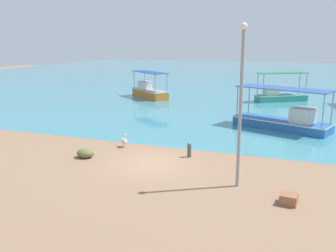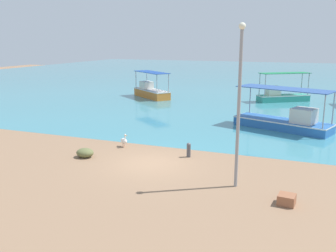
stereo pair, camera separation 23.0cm
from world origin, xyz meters
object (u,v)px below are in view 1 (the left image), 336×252
at_px(fishing_boat_far_right, 285,120).
at_px(fishing_boat_center, 149,91).
at_px(cargo_crate, 289,199).
at_px(mooring_bollard, 189,149).
at_px(net_pile, 85,153).
at_px(fishing_boat_outer, 279,95).
at_px(lamp_post, 241,99).
at_px(pelican, 124,141).

bearing_deg(fishing_boat_far_right, fishing_boat_center, 145.16).
height_order(fishing_boat_far_right, cargo_crate, fishing_boat_far_right).
distance_m(mooring_bollard, cargo_crate, 6.76).
bearing_deg(fishing_boat_center, net_pile, -75.51).
bearing_deg(mooring_bollard, fishing_boat_outer, 82.08).
distance_m(fishing_boat_outer, cargo_crate, 25.27).
xyz_separation_m(lamp_post, net_pile, (-8.19, 1.12, -3.47)).
xyz_separation_m(lamp_post, cargo_crate, (2.14, -1.10, -3.52)).
xyz_separation_m(fishing_boat_outer, fishing_boat_center, (-13.32, -2.30, 0.03)).
relative_size(lamp_post, net_pile, 7.11).
relative_size(fishing_boat_far_right, fishing_boat_center, 1.31).
bearing_deg(fishing_boat_outer, cargo_crate, -84.67).
relative_size(fishing_boat_far_right, cargo_crate, 11.09).
relative_size(fishing_boat_center, cargo_crate, 8.44).
height_order(fishing_boat_far_right, pelican, fishing_boat_far_right).
bearing_deg(net_pile, lamp_post, -7.80).
relative_size(fishing_boat_far_right, pelican, 8.63).
height_order(fishing_boat_far_right, mooring_bollard, fishing_boat_far_right).
distance_m(mooring_bollard, net_pile, 5.46).
xyz_separation_m(pelican, lamp_post, (7.20, -3.60, 3.34)).
relative_size(net_pile, cargo_crate, 1.51).
distance_m(fishing_boat_center, net_pile, 21.32).
distance_m(fishing_boat_far_right, cargo_crate, 12.70).
relative_size(fishing_boat_center, lamp_post, 0.79).
xyz_separation_m(fishing_boat_far_right, mooring_bollard, (-4.25, -8.42, -0.20)).
bearing_deg(mooring_bollard, cargo_crate, -38.85).
distance_m(fishing_boat_center, mooring_bollard, 21.33).
relative_size(pelican, mooring_bollard, 1.03).
xyz_separation_m(fishing_boat_outer, net_pile, (-7.98, -22.94, -0.39)).
xyz_separation_m(fishing_boat_outer, mooring_bollard, (-2.91, -20.92, -0.22)).
xyz_separation_m(mooring_bollard, net_pile, (-5.07, -2.01, -0.18)).
distance_m(pelican, cargo_crate, 10.46).
relative_size(fishing_boat_outer, mooring_bollard, 6.66).
distance_m(fishing_boat_far_right, pelican, 11.52).
distance_m(fishing_boat_center, pelican, 19.23).
xyz_separation_m(fishing_boat_outer, cargo_crate, (2.35, -25.16, -0.44)).
bearing_deg(fishing_boat_far_right, lamp_post, -95.60).
height_order(fishing_boat_center, pelican, fishing_boat_center).
relative_size(lamp_post, mooring_bollard, 8.61).
bearing_deg(cargo_crate, lamp_post, 152.85).
xyz_separation_m(mooring_bollard, cargo_crate, (5.26, -4.24, -0.22)).
xyz_separation_m(fishing_boat_far_right, fishing_boat_center, (-14.66, 10.20, 0.04)).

